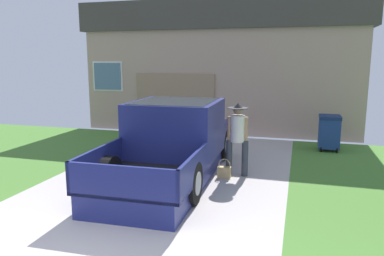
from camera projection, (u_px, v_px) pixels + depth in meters
pickup_truck at (175, 141)px, 8.68m from camera, size 2.20×5.22×1.71m
person_with_hat at (237, 134)px, 8.46m from camera, size 0.51×0.48×1.69m
handbag at (224, 171)px, 8.45m from camera, size 0.30×0.14×0.44m
house_with_garage at (229, 66)px, 15.70m from camera, size 10.36×6.10×4.73m
wheeled_trash_bin at (329, 131)px, 10.95m from camera, size 0.60×0.72×1.04m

